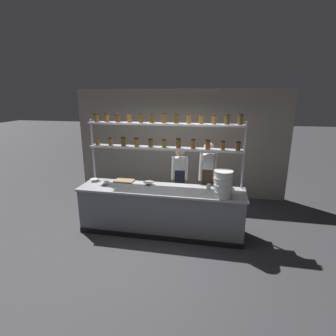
{
  "coord_description": "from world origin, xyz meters",
  "views": [
    {
      "loc": [
        1.06,
        -4.69,
        2.7
      ],
      "look_at": [
        0.1,
        0.2,
        1.29
      ],
      "focal_mm": 28.0,
      "sensor_mm": 36.0,
      "label": 1
    }
  ],
  "objects_px": {
    "spice_shelf_unit": "(164,137)",
    "prep_bowl_center_back": "(105,184)",
    "prep_bowl_near_left": "(149,183)",
    "chef_left": "(180,178)",
    "cutting_board": "(124,181)",
    "serving_cup_front": "(221,185)",
    "container_stack": "(223,184)",
    "serving_cup_by_board": "(209,187)",
    "prep_bowl_center_front": "(94,180)",
    "chef_center": "(208,177)"
  },
  "relations": [
    {
      "from": "spice_shelf_unit",
      "to": "prep_bowl_center_back",
      "type": "bearing_deg",
      "value": -163.49
    },
    {
      "from": "prep_bowl_near_left",
      "to": "prep_bowl_center_back",
      "type": "distance_m",
      "value": 0.89
    },
    {
      "from": "chef_left",
      "to": "cutting_board",
      "type": "height_order",
      "value": "chef_left"
    },
    {
      "from": "prep_bowl_near_left",
      "to": "serving_cup_front",
      "type": "xyz_separation_m",
      "value": [
        1.44,
        0.12,
        0.02
      ]
    },
    {
      "from": "container_stack",
      "to": "serving_cup_by_board",
      "type": "bearing_deg",
      "value": 126.07
    },
    {
      "from": "prep_bowl_near_left",
      "to": "prep_bowl_center_back",
      "type": "relative_size",
      "value": 1.1
    },
    {
      "from": "spice_shelf_unit",
      "to": "prep_bowl_center_front",
      "type": "distance_m",
      "value": 1.76
    },
    {
      "from": "cutting_board",
      "to": "prep_bowl_center_back",
      "type": "relative_size",
      "value": 1.98
    },
    {
      "from": "chef_left",
      "to": "serving_cup_front",
      "type": "bearing_deg",
      "value": -37.02
    },
    {
      "from": "prep_bowl_near_left",
      "to": "serving_cup_front",
      "type": "height_order",
      "value": "serving_cup_front"
    },
    {
      "from": "serving_cup_by_board",
      "to": "prep_bowl_center_back",
      "type": "bearing_deg",
      "value": -175.48
    },
    {
      "from": "spice_shelf_unit",
      "to": "serving_cup_front",
      "type": "height_order",
      "value": "spice_shelf_unit"
    },
    {
      "from": "spice_shelf_unit",
      "to": "prep_bowl_center_back",
      "type": "relative_size",
      "value": 15.56
    },
    {
      "from": "chef_center",
      "to": "prep_bowl_center_front",
      "type": "bearing_deg",
      "value": -170.18
    },
    {
      "from": "serving_cup_by_board",
      "to": "spice_shelf_unit",
      "type": "bearing_deg",
      "value": 168.81
    },
    {
      "from": "chef_center",
      "to": "container_stack",
      "type": "bearing_deg",
      "value": -67.94
    },
    {
      "from": "spice_shelf_unit",
      "to": "serving_cup_by_board",
      "type": "distance_m",
      "value": 1.3
    },
    {
      "from": "cutting_board",
      "to": "prep_bowl_near_left",
      "type": "bearing_deg",
      "value": -11.58
    },
    {
      "from": "cutting_board",
      "to": "prep_bowl_center_front",
      "type": "bearing_deg",
      "value": -170.01
    },
    {
      "from": "chef_center",
      "to": "prep_bowl_center_back",
      "type": "relative_size",
      "value": 8.73
    },
    {
      "from": "prep_bowl_center_front",
      "to": "serving_cup_front",
      "type": "distance_m",
      "value": 2.63
    },
    {
      "from": "chef_left",
      "to": "serving_cup_by_board",
      "type": "height_order",
      "value": "chef_left"
    },
    {
      "from": "prep_bowl_center_front",
      "to": "serving_cup_front",
      "type": "xyz_separation_m",
      "value": [
        2.63,
        0.11,
        0.03
      ]
    },
    {
      "from": "chef_left",
      "to": "prep_bowl_near_left",
      "type": "distance_m",
      "value": 0.84
    },
    {
      "from": "container_stack",
      "to": "prep_bowl_center_front",
      "type": "bearing_deg",
      "value": 171.91
    },
    {
      "from": "chef_center",
      "to": "serving_cup_front",
      "type": "bearing_deg",
      "value": -44.59
    },
    {
      "from": "cutting_board",
      "to": "spice_shelf_unit",
      "type": "bearing_deg",
      "value": 3.61
    },
    {
      "from": "chef_left",
      "to": "container_stack",
      "type": "relative_size",
      "value": 3.25
    },
    {
      "from": "cutting_board",
      "to": "serving_cup_front",
      "type": "xyz_separation_m",
      "value": [
        2.01,
        -0.0,
        0.04
      ]
    },
    {
      "from": "prep_bowl_center_back",
      "to": "serving_cup_by_board",
      "type": "height_order",
      "value": "serving_cup_by_board"
    },
    {
      "from": "cutting_board",
      "to": "prep_bowl_near_left",
      "type": "distance_m",
      "value": 0.58
    },
    {
      "from": "chef_center",
      "to": "cutting_board",
      "type": "bearing_deg",
      "value": -170.43
    },
    {
      "from": "spice_shelf_unit",
      "to": "chef_left",
      "type": "relative_size",
      "value": 1.98
    },
    {
      "from": "prep_bowl_near_left",
      "to": "prep_bowl_center_front",
      "type": "bearing_deg",
      "value": 179.67
    },
    {
      "from": "chef_left",
      "to": "serving_cup_front",
      "type": "distance_m",
      "value": 1.04
    },
    {
      "from": "spice_shelf_unit",
      "to": "prep_bowl_center_back",
      "type": "xyz_separation_m",
      "value": [
        -1.17,
        -0.35,
        -0.93
      ]
    },
    {
      "from": "serving_cup_by_board",
      "to": "prep_bowl_center_front",
      "type": "bearing_deg",
      "value": 179.58
    },
    {
      "from": "spice_shelf_unit",
      "to": "cutting_board",
      "type": "xyz_separation_m",
      "value": [
        -0.86,
        -0.05,
        -0.95
      ]
    },
    {
      "from": "container_stack",
      "to": "cutting_board",
      "type": "relative_size",
      "value": 1.22
    },
    {
      "from": "prep_bowl_center_back",
      "to": "serving_cup_by_board",
      "type": "relative_size",
      "value": 1.99
    },
    {
      "from": "prep_bowl_center_back",
      "to": "container_stack",
      "type": "bearing_deg",
      "value": -4.77
    },
    {
      "from": "container_stack",
      "to": "prep_bowl_near_left",
      "type": "distance_m",
      "value": 1.53
    },
    {
      "from": "chef_left",
      "to": "prep_bowl_center_front",
      "type": "relative_size",
      "value": 8.7
    },
    {
      "from": "container_stack",
      "to": "prep_bowl_center_back",
      "type": "relative_size",
      "value": 2.42
    },
    {
      "from": "serving_cup_front",
      "to": "serving_cup_by_board",
      "type": "xyz_separation_m",
      "value": [
        -0.24,
        -0.13,
        -0.0
      ]
    },
    {
      "from": "chef_center",
      "to": "serving_cup_front",
      "type": "xyz_separation_m",
      "value": [
        0.28,
        -0.28,
        -0.05
      ]
    },
    {
      "from": "serving_cup_by_board",
      "to": "serving_cup_front",
      "type": "bearing_deg",
      "value": 28.23
    },
    {
      "from": "serving_cup_front",
      "to": "cutting_board",
      "type": "bearing_deg",
      "value": 180.0
    },
    {
      "from": "serving_cup_by_board",
      "to": "container_stack",
      "type": "bearing_deg",
      "value": -53.93
    },
    {
      "from": "prep_bowl_center_back",
      "to": "serving_cup_by_board",
      "type": "bearing_deg",
      "value": 4.52
    }
  ]
}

